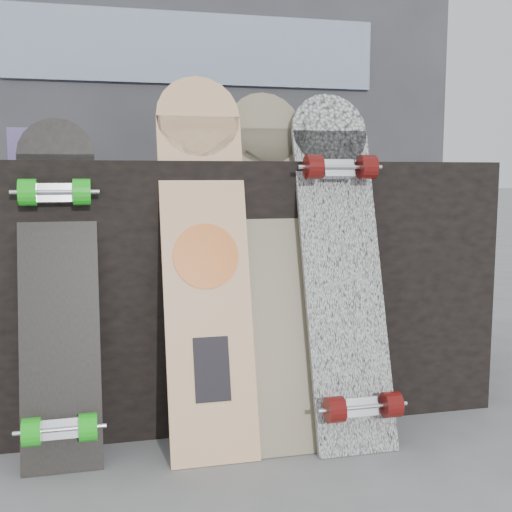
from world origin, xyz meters
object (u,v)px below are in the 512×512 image
object	(u,v)px
longboard_geisha	(205,251)
longboard_celtic	(274,254)
vendor_table	(231,283)
longboard_cascadia	(343,261)
skateboard_dark	(58,286)

from	to	relation	value
longboard_geisha	longboard_celtic	bearing A→B (deg)	6.58
longboard_geisha	vendor_table	bearing A→B (deg)	67.67
vendor_table	longboard_cascadia	bearing A→B (deg)	-57.08
vendor_table	longboard_celtic	xyz separation A→B (m)	(0.06, -0.32, 0.14)
vendor_table	skateboard_dark	size ratio (longest dim) A/B	1.74
skateboard_dark	vendor_table	bearing A→B (deg)	33.22
longboard_geisha	skateboard_dark	xyz separation A→B (m)	(-0.39, -0.00, -0.08)
longboard_geisha	longboard_cascadia	xyz separation A→B (m)	(0.39, -0.04, -0.03)
longboard_celtic	skateboard_dark	world-z (taller)	longboard_celtic
longboard_geisha	skateboard_dark	size ratio (longest dim) A/B	1.14
longboard_celtic	longboard_cascadia	xyz separation A→B (m)	(0.19, -0.06, -0.02)
longboard_geisha	skateboard_dark	bearing A→B (deg)	-179.56
longboard_cascadia	longboard_celtic	bearing A→B (deg)	162.00
longboard_cascadia	skateboard_dark	bearing A→B (deg)	177.51
longboard_cascadia	longboard_geisha	bearing A→B (deg)	174.58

